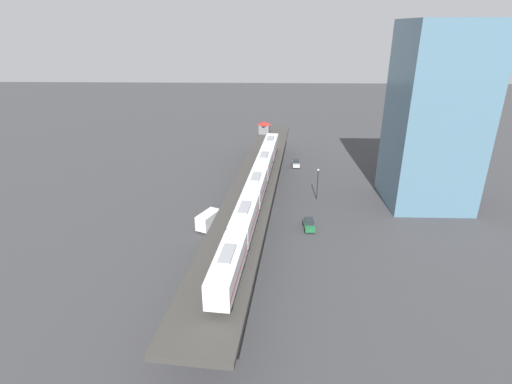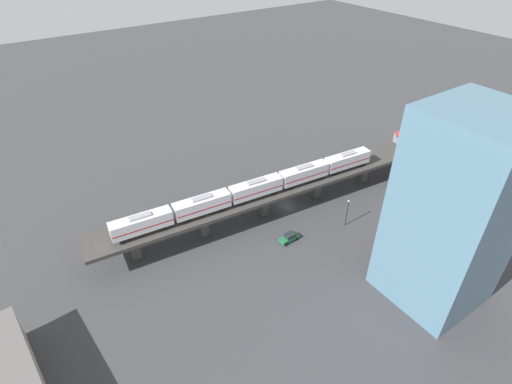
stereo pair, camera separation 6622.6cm
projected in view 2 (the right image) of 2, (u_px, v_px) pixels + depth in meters
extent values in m
plane|color=#38383A|center=(287.00, 206.00, 96.64)|extent=(400.00, 400.00, 0.00)
cube|color=#393733|center=(288.00, 185.00, 93.07)|extent=(17.37, 92.38, 0.80)
cube|color=#47443F|center=(405.00, 157.00, 110.01)|extent=(1.97, 1.97, 5.81)
cube|color=#47443F|center=(363.00, 171.00, 104.15)|extent=(1.97, 1.97, 5.81)
cube|color=#47443F|center=(317.00, 187.00, 98.29)|extent=(1.97, 1.97, 5.81)
cube|color=#47443F|center=(264.00, 204.00, 92.43)|extent=(1.97, 1.97, 5.81)
cube|color=#47443F|center=(203.00, 224.00, 86.57)|extent=(1.97, 1.97, 5.81)
cube|color=#47443F|center=(135.00, 246.00, 80.71)|extent=(1.97, 1.97, 5.81)
cube|color=silver|center=(347.00, 160.00, 96.60)|extent=(3.96, 12.22, 3.10)
cube|color=#B21E1E|center=(347.00, 161.00, 96.77)|extent=(3.98, 11.98, 0.24)
cube|color=gray|center=(348.00, 154.00, 95.60)|extent=(1.80, 4.32, 0.36)
cylinder|color=black|center=(363.00, 165.00, 98.61)|extent=(0.30, 0.86, 0.84)
cylinder|color=black|center=(356.00, 161.00, 100.32)|extent=(0.30, 0.86, 0.84)
cylinder|color=black|center=(335.00, 174.00, 95.32)|extent=(0.30, 0.86, 0.84)
cylinder|color=black|center=(329.00, 169.00, 97.03)|extent=(0.30, 0.86, 0.84)
cube|color=silver|center=(304.00, 173.00, 91.68)|extent=(3.96, 12.22, 3.10)
cube|color=#B21E1E|center=(304.00, 174.00, 91.85)|extent=(3.98, 11.98, 0.24)
cube|color=gray|center=(305.00, 167.00, 90.68)|extent=(1.80, 4.32, 0.36)
cylinder|color=black|center=(321.00, 179.00, 93.68)|extent=(0.30, 0.86, 0.84)
cylinder|color=black|center=(315.00, 174.00, 95.39)|extent=(0.30, 0.86, 0.84)
cylinder|color=black|center=(291.00, 188.00, 90.40)|extent=(0.30, 0.86, 0.84)
cylinder|color=black|center=(285.00, 183.00, 92.11)|extent=(0.30, 0.86, 0.84)
cube|color=silver|center=(256.00, 188.00, 86.75)|extent=(3.96, 12.22, 3.10)
cube|color=#B21E1E|center=(256.00, 189.00, 86.93)|extent=(3.98, 11.98, 0.24)
cube|color=gray|center=(256.00, 181.00, 85.76)|extent=(1.80, 4.32, 0.36)
cylinder|color=black|center=(275.00, 193.00, 88.76)|extent=(0.30, 0.86, 0.84)
cylinder|color=black|center=(270.00, 188.00, 90.47)|extent=(0.30, 0.86, 0.84)
cylinder|color=black|center=(241.00, 204.00, 85.48)|extent=(0.30, 0.86, 0.84)
cylinder|color=black|center=(237.00, 199.00, 87.19)|extent=(0.30, 0.86, 0.84)
cube|color=silver|center=(202.00, 205.00, 81.83)|extent=(3.96, 12.22, 3.10)
cube|color=#B21E1E|center=(202.00, 206.00, 82.01)|extent=(3.98, 11.98, 0.24)
cube|color=gray|center=(201.00, 198.00, 80.84)|extent=(1.80, 4.32, 0.36)
cylinder|color=black|center=(224.00, 210.00, 83.84)|extent=(0.30, 0.86, 0.84)
cylinder|color=black|center=(219.00, 204.00, 85.55)|extent=(0.30, 0.86, 0.84)
cylinder|color=black|center=(186.00, 222.00, 80.56)|extent=(0.30, 0.86, 0.84)
cylinder|color=black|center=(182.00, 216.00, 82.27)|extent=(0.30, 0.86, 0.84)
cube|color=silver|center=(141.00, 223.00, 76.91)|extent=(3.96, 12.22, 3.10)
cube|color=#B21E1E|center=(142.00, 225.00, 77.08)|extent=(3.98, 11.98, 0.24)
cube|color=gray|center=(140.00, 216.00, 75.91)|extent=(1.80, 4.32, 0.36)
cylinder|color=black|center=(166.00, 229.00, 78.92)|extent=(0.30, 0.86, 0.84)
cylinder|color=black|center=(162.00, 222.00, 80.63)|extent=(0.30, 0.86, 0.84)
cylinder|color=black|center=(123.00, 242.00, 75.64)|extent=(0.30, 0.86, 0.84)
cylinder|color=black|center=(120.00, 235.00, 77.35)|extent=(0.30, 0.86, 0.84)
cube|color=slate|center=(401.00, 138.00, 108.60)|extent=(3.06, 3.06, 2.50)
pyramid|color=maroon|center=(402.00, 133.00, 107.62)|extent=(3.52, 3.52, 0.90)
cube|color=#B7BABF|center=(398.00, 186.00, 102.49)|extent=(1.87, 4.43, 0.80)
cube|color=#1E2328|center=(399.00, 183.00, 102.11)|extent=(1.67, 2.22, 0.76)
cylinder|color=black|center=(404.00, 187.00, 102.78)|extent=(0.25, 0.66, 0.66)
cylinder|color=black|center=(399.00, 184.00, 103.95)|extent=(0.25, 0.66, 0.66)
cylinder|color=black|center=(396.00, 190.00, 101.50)|extent=(0.25, 0.66, 0.66)
cylinder|color=black|center=(391.00, 187.00, 102.66)|extent=(0.25, 0.66, 0.66)
cube|color=#1E6638|center=(289.00, 238.00, 85.98)|extent=(1.94, 4.46, 0.80)
cube|color=#1E2328|center=(290.00, 235.00, 85.60)|extent=(1.71, 2.25, 0.76)
cylinder|color=black|center=(297.00, 239.00, 86.33)|extent=(0.26, 0.67, 0.66)
cylinder|color=black|center=(292.00, 235.00, 87.46)|extent=(0.26, 0.67, 0.66)
cylinder|color=black|center=(286.00, 244.00, 84.96)|extent=(0.26, 0.67, 0.66)
cylinder|color=black|center=(281.00, 240.00, 86.09)|extent=(0.26, 0.67, 0.66)
cube|color=#333338|center=(255.00, 193.00, 98.15)|extent=(2.85, 2.75, 2.30)
cube|color=silver|center=(241.00, 194.00, 97.59)|extent=(4.31, 5.68, 2.70)
cylinder|color=black|center=(256.00, 199.00, 98.01)|extent=(0.75, 1.05, 1.00)
cylinder|color=black|center=(255.00, 195.00, 99.61)|extent=(0.75, 1.05, 1.00)
cylinder|color=black|center=(235.00, 201.00, 97.34)|extent=(0.75, 1.05, 1.00)
cylinder|color=black|center=(234.00, 196.00, 99.01)|extent=(0.75, 1.05, 1.00)
cylinder|color=black|center=(347.00, 214.00, 88.90)|extent=(0.20, 0.20, 6.50)
sphere|color=beige|center=(349.00, 201.00, 86.90)|extent=(0.44, 0.44, 0.44)
cube|color=slate|center=(454.00, 214.00, 65.15)|extent=(16.00, 16.00, 36.00)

